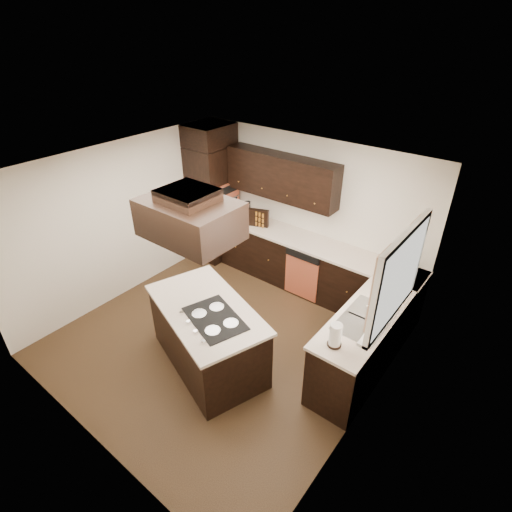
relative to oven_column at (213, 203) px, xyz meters
name	(u,v)px	position (x,y,z in m)	size (l,w,h in m)	color
floor	(225,338)	(1.78, -1.71, -1.07)	(4.20, 4.20, 0.02)	brown
ceiling	(216,172)	(1.78, -1.71, 1.45)	(4.20, 4.20, 0.02)	silver
wall_back	(308,212)	(1.78, 0.40, 0.19)	(4.20, 0.02, 2.50)	white
wall_front	(70,360)	(1.78, -3.81, 0.19)	(4.20, 0.02, 2.50)	white
wall_left	(123,221)	(-0.33, -1.71, 0.19)	(0.02, 4.20, 2.50)	white
wall_right	(375,334)	(3.88, -1.71, 0.19)	(0.02, 4.20, 2.50)	white
oven_column	(213,203)	(0.00, 0.00, 0.00)	(0.65, 0.75, 2.12)	black
wall_oven_face	(227,205)	(0.35, 0.00, 0.06)	(0.05, 0.62, 0.78)	#D25E3D
base_cabinets_back	(296,262)	(1.81, 0.09, -0.62)	(2.93, 0.60, 0.88)	black
base_cabinets_right	(371,334)	(3.58, -0.80, -0.62)	(0.60, 2.40, 0.88)	black
countertop_back	(297,238)	(1.81, 0.08, -0.16)	(2.93, 0.63, 0.04)	#F3DFCB
countertop_right	(376,306)	(3.56, -0.80, -0.16)	(0.63, 2.40, 0.04)	#F3DFCB
upper_cabinets	(281,177)	(1.34, 0.23, 0.75)	(2.00, 0.34, 0.72)	black
dishwasher_front	(302,278)	(2.10, -0.20, -0.66)	(0.60, 0.05, 0.72)	#D25E3D
window_frame	(398,277)	(3.85, -1.16, 0.59)	(0.06, 1.32, 1.12)	white
window_pane	(401,278)	(3.87, -1.16, 0.59)	(0.00, 1.20, 1.00)	white
curtain_left	(378,289)	(3.79, -1.57, 0.64)	(0.02, 0.34, 0.90)	#FAE3C2
curtain_right	(408,255)	(3.79, -0.74, 0.64)	(0.02, 0.34, 0.90)	#FAE3C2
sink_rim	(365,319)	(3.58, -1.16, -0.14)	(0.52, 0.84, 0.01)	silver
island	(208,337)	(1.91, -2.17, -0.62)	(1.67, 0.91, 0.88)	black
island_top	(206,309)	(1.91, -2.17, -0.16)	(1.73, 0.97, 0.04)	#F3DFCB
cooktop	(215,318)	(2.15, -2.26, -0.13)	(0.79, 0.53, 0.01)	black
range_hood	(190,219)	(1.88, -2.25, 1.10)	(1.05, 0.72, 0.42)	black
hood_duct	(188,195)	(1.88, -2.25, 1.38)	(0.55, 0.50, 0.13)	black
blender_base	(248,219)	(0.80, 0.03, -0.09)	(0.15, 0.15, 0.10)	silver
blender_pitcher	(248,210)	(0.80, 0.03, 0.09)	(0.13, 0.13, 0.26)	silver
spice_rack	(258,218)	(1.04, 0.02, 0.01)	(0.36, 0.09, 0.30)	black
mixing_bowl	(232,215)	(0.44, 0.03, -0.11)	(0.26, 0.26, 0.06)	white
soap_bottle	(383,289)	(3.53, -0.58, -0.03)	(0.10, 0.10, 0.22)	white
paper_towel	(335,335)	(3.49, -1.77, 0.01)	(0.14, 0.14, 0.29)	white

